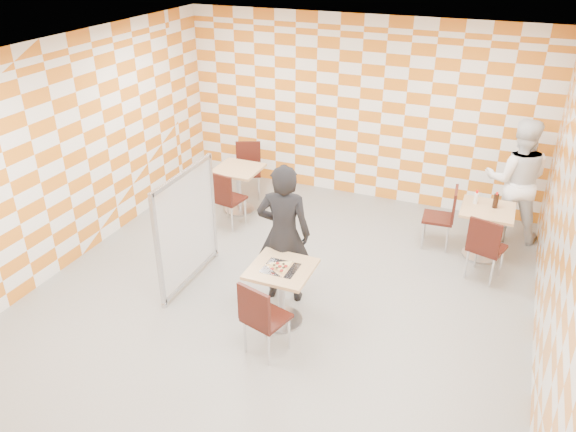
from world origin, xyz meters
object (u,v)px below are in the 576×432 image
at_px(chair_empty_near, 225,196).
at_px(soda_bottle, 496,201).
at_px(second_table, 485,224).
at_px(chair_second_front, 485,244).
at_px(empty_table, 238,182).
at_px(man_dark, 284,234).
at_px(chair_empty_far, 248,165).
at_px(partition, 187,227).
at_px(man_white, 516,180).
at_px(main_table, 281,285).
at_px(chair_main_front, 261,315).
at_px(sport_bottle, 476,198).
at_px(chair_second_side, 445,213).

distance_m(chair_empty_near, soda_bottle, 3.88).
xyz_separation_m(second_table, chair_second_front, (0.05, -0.64, 0.04)).
height_order(empty_table, soda_bottle, soda_bottle).
bearing_deg(soda_bottle, man_dark, -138.40).
height_order(chair_empty_near, chair_empty_far, same).
relative_size(partition, man_white, 0.84).
height_order(main_table, man_dark, man_dark).
bearing_deg(chair_empty_near, soda_bottle, 10.28).
distance_m(chair_empty_near, man_white, 4.27).
relative_size(empty_table, chair_second_front, 0.81).
distance_m(chair_second_front, man_dark, 2.64).
bearing_deg(main_table, man_dark, 109.59).
height_order(chair_main_front, soda_bottle, soda_bottle).
height_order(chair_main_front, sport_bottle, sport_bottle).
bearing_deg(main_table, partition, 166.31).
relative_size(second_table, man_dark, 0.42).
bearing_deg(chair_empty_near, second_table, 9.51).
xyz_separation_m(man_dark, sport_bottle, (2.03, 2.06, -0.06)).
distance_m(chair_empty_near, partition, 1.51).
distance_m(chair_main_front, sport_bottle, 3.67).
height_order(chair_second_side, chair_empty_far, same).
relative_size(chair_empty_far, sport_bottle, 4.62).
distance_m(man_white, soda_bottle, 0.71).
xyz_separation_m(man_white, sport_bottle, (-0.48, -0.63, -0.08)).
xyz_separation_m(chair_empty_far, partition, (0.46, -2.70, 0.25)).
height_order(man_white, soda_bottle, man_white).
distance_m(sport_bottle, soda_bottle, 0.26).
height_order(chair_second_front, soda_bottle, soda_bottle).
bearing_deg(empty_table, soda_bottle, 1.22).
distance_m(chair_main_front, chair_second_side, 3.45).
bearing_deg(chair_second_front, chair_empty_near, 179.72).
bearing_deg(partition, chair_main_front, -33.69).
relative_size(empty_table, sport_bottle, 3.75).
bearing_deg(second_table, man_dark, -138.35).
relative_size(main_table, chair_empty_near, 0.81).
bearing_deg(partition, man_dark, 5.70).
bearing_deg(man_white, partition, 31.52).
distance_m(main_table, chair_second_side, 2.90).
bearing_deg(empty_table, man_dark, -50.37).
relative_size(main_table, soda_bottle, 3.26).
bearing_deg(empty_table, chair_second_side, 1.32).
xyz_separation_m(chair_second_side, sport_bottle, (0.38, 0.04, 0.29)).
bearing_deg(empty_table, chair_second_front, -9.20).
bearing_deg(chair_empty_near, empty_table, 97.82).
relative_size(chair_empty_far, soda_bottle, 4.02).
relative_size(main_table, chair_empty_far, 0.81).
distance_m(empty_table, chair_second_side, 3.26).
bearing_deg(empty_table, chair_main_front, -59.32).
distance_m(chair_second_front, chair_second_side, 0.93).
height_order(sport_bottle, soda_bottle, soda_bottle).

